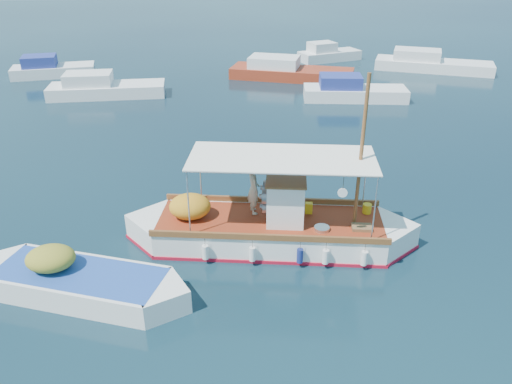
{
  "coord_description": "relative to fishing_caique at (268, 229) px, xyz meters",
  "views": [
    {
      "loc": [
        -2.09,
        -15.08,
        9.44
      ],
      "look_at": [
        -1.23,
        0.0,
        1.78
      ],
      "focal_mm": 35.0,
      "sensor_mm": 36.0,
      "label": 1
    }
  ],
  "objects": [
    {
      "name": "bg_boat_far_w",
      "position": [
        -14.85,
        24.64,
        -0.05
      ],
      "size": [
        6.37,
        3.44,
        1.8
      ],
      "rotation": [
        0.0,
        0.0,
        0.2
      ],
      "color": "silver",
      "rests_on": "ground"
    },
    {
      "name": "bg_boat_nw",
      "position": [
        -9.62,
        18.83,
        -0.05
      ],
      "size": [
        7.75,
        2.97,
        1.8
      ],
      "rotation": [
        0.0,
        0.0,
        0.08
      ],
      "color": "silver",
      "rests_on": "ground"
    },
    {
      "name": "bg_boat_ne",
      "position": [
        6.86,
        17.1,
        -0.05
      ],
      "size": [
        6.85,
        2.86,
        1.8
      ],
      "rotation": [
        0.0,
        0.0,
        -0.1
      ],
      "color": "silver",
      "rests_on": "ground"
    },
    {
      "name": "bg_boat_far_n",
      "position": [
        7.49,
        28.97,
        -0.05
      ],
      "size": [
        5.71,
        3.74,
        1.8
      ],
      "rotation": [
        0.0,
        0.0,
        0.36
      ],
      "color": "silver",
      "rests_on": "ground"
    },
    {
      "name": "ground",
      "position": [
        0.83,
        0.41,
        -0.55
      ],
      "size": [
        160.0,
        160.0,
        0.0
      ],
      "primitive_type": "plane",
      "color": "black",
      "rests_on": "ground"
    },
    {
      "name": "bg_boat_n",
      "position": [
        3.3,
        22.86,
        -0.05
      ],
      "size": [
        9.55,
        5.32,
        1.8
      ],
      "rotation": [
        0.0,
        0.0,
        -0.29
      ],
      "color": "maroon",
      "rests_on": "ground"
    },
    {
      "name": "fishing_caique",
      "position": [
        0.0,
        0.0,
        0.0
      ],
      "size": [
        10.06,
        3.69,
        6.18
      ],
      "rotation": [
        0.0,
        0.0,
        -0.12
      ],
      "color": "white",
      "rests_on": "ground"
    },
    {
      "name": "dinghy",
      "position": [
        -5.82,
        -2.48,
        -0.19
      ],
      "size": [
        6.64,
        3.4,
        1.7
      ],
      "rotation": [
        0.0,
        0.0,
        -0.31
      ],
      "color": "white",
      "rests_on": "ground"
    },
    {
      "name": "bg_boat_e",
      "position": [
        14.99,
        24.85,
        -0.05
      ],
      "size": [
        9.33,
        5.63,
        1.8
      ],
      "rotation": [
        0.0,
        0.0,
        -0.36
      ],
      "color": "silver",
      "rests_on": "ground"
    }
  ]
}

